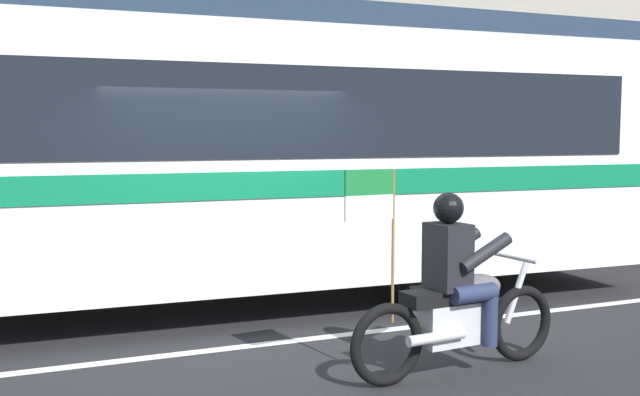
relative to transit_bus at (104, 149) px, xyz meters
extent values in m
plane|color=black|center=(1.06, -1.19, -1.88)|extent=(60.00, 60.00, 0.00)
cube|color=gray|center=(1.06, 3.91, -1.81)|extent=(28.00, 3.80, 0.15)
cube|color=silver|center=(1.06, -1.79, -1.88)|extent=(26.60, 0.14, 0.01)
cube|color=#233347|center=(1.06, 5.77, 2.25)|extent=(25.76, 0.10, 1.40)
cube|color=white|center=(0.00, 0.01, -0.15)|extent=(13.29, 2.97, 2.70)
cube|color=black|center=(0.00, 0.01, 0.40)|extent=(12.24, 2.98, 0.96)
cube|color=#0F7247|center=(0.00, 0.01, -0.35)|extent=(13.03, 2.99, 0.28)
cube|color=silver|center=(0.00, 0.01, 1.26)|extent=(13.03, 2.83, 0.16)
cylinder|color=black|center=(3.64, -1.17, -1.36)|extent=(1.04, 0.30, 1.04)
torus|color=black|center=(3.25, -3.19, -1.54)|extent=(0.70, 0.15, 0.69)
torus|color=black|center=(1.80, -3.32, -1.54)|extent=(0.70, 0.15, 0.69)
cube|color=silver|center=(2.47, -3.26, -1.44)|extent=(0.66, 0.34, 0.36)
ellipsoid|color=#59565B|center=(2.72, -3.23, -1.16)|extent=(0.50, 0.32, 0.24)
cube|color=black|center=(2.28, -3.27, -1.20)|extent=(0.58, 0.31, 0.12)
cylinder|color=silver|center=(3.19, -3.19, -1.24)|extent=(0.28, 0.08, 0.58)
cylinder|color=silver|center=(3.11, -3.20, -0.92)|extent=(0.10, 0.64, 0.04)
cylinder|color=silver|center=(2.19, -3.44, -1.49)|extent=(0.56, 0.14, 0.09)
cube|color=black|center=(2.41, -3.26, -0.86)|extent=(0.31, 0.38, 0.56)
sphere|color=black|center=(2.41, -3.26, -0.45)|extent=(0.26, 0.26, 0.26)
cylinder|color=#232D4C|center=(2.53, -3.07, -1.16)|extent=(0.43, 0.19, 0.15)
cylinder|color=#232D4C|center=(2.71, -3.05, -1.40)|extent=(0.13, 0.13, 0.46)
cylinder|color=#232D4C|center=(2.56, -3.43, -1.16)|extent=(0.43, 0.19, 0.15)
cylinder|color=#232D4C|center=(2.74, -3.41, -1.40)|extent=(0.13, 0.13, 0.46)
cylinder|color=black|center=(2.63, -3.04, -0.82)|extent=(0.53, 0.16, 0.32)
cylinder|color=black|center=(2.66, -3.44, -0.82)|extent=(0.53, 0.16, 0.32)
cylinder|color=olive|center=(1.85, -3.31, -0.73)|extent=(0.02, 0.02, 1.25)
cube|color=#197233|center=(1.62, -3.33, -0.21)|extent=(0.44, 0.06, 0.20)
cube|color=white|center=(1.62, -3.33, -0.41)|extent=(0.44, 0.06, 0.20)
cylinder|color=gold|center=(2.74, 3.20, -1.44)|extent=(0.22, 0.22, 0.58)
sphere|color=gold|center=(2.74, 3.20, -1.08)|extent=(0.20, 0.20, 0.20)
cylinder|color=gold|center=(2.74, 3.06, -1.42)|extent=(0.09, 0.10, 0.09)
camera|label=1|loc=(-1.01, -8.56, 0.19)|focal=41.74mm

